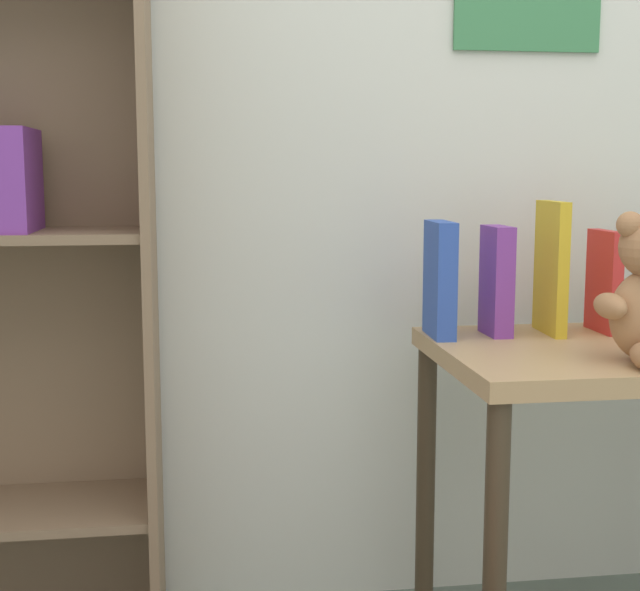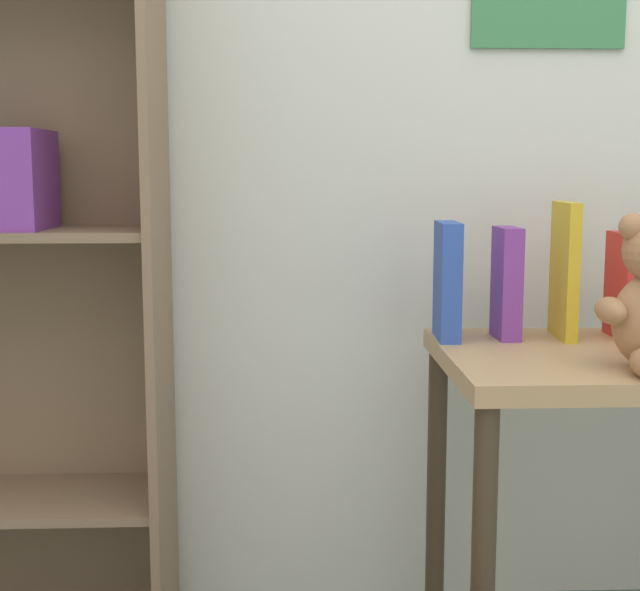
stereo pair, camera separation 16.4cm
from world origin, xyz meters
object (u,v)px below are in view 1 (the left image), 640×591
Objects in this scene: display_table at (605,396)px; book_standing_purple at (497,281)px; book_standing_red at (604,281)px; book_standing_yellow at (551,268)px; book_standing_blue at (441,279)px.

display_table is 0.30m from book_standing_purple.
book_standing_red reaches higher than display_table.
book_standing_yellow is at bearing 179.90° from book_standing_red.
book_standing_blue is 1.10× the size of book_standing_red.
book_standing_blue is at bearing -179.98° from book_standing_red.
book_standing_yellow is at bearing 0.73° from book_standing_purple.
book_standing_yellow is (0.23, 0.00, 0.02)m from book_standing_blue.
book_standing_purple reaches higher than display_table.
display_table is 2.90× the size of book_standing_purple.
book_standing_blue reaches higher than display_table.
book_standing_blue reaches higher than book_standing_red.
book_standing_purple is at bearing -176.00° from book_standing_yellow.
book_standing_blue reaches higher than book_standing_purple.
book_standing_blue is at bearing 153.91° from display_table.
book_standing_blue is 0.34m from book_standing_red.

